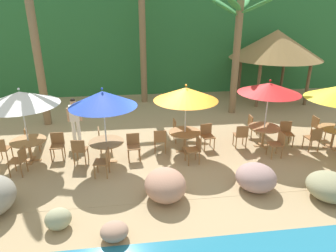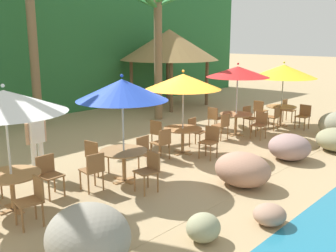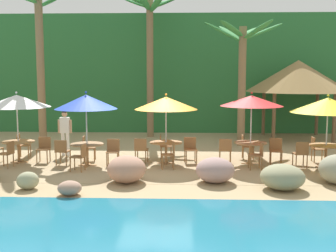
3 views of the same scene
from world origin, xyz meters
TOP-DOWN VIEW (x-y plane):
  - ground_plane at (0.00, 0.00)m, footprint 120.00×120.00m
  - terrace_deck at (0.00, 0.00)m, footprint 18.00×5.20m
  - foliage_backdrop at (0.00, 9.00)m, footprint 28.00×2.40m
  - rock_seawall at (0.66, -2.80)m, footprint 13.57×3.05m
  - umbrella_white at (-4.76, 0.17)m, footprint 2.28×2.28m
  - dining_table_white at (-4.76, 0.17)m, footprint 1.10×1.10m
  - chair_white_seaward at (-3.91, 0.28)m, footprint 0.43×0.44m
  - chair_white_inland at (-4.96, 1.00)m, footprint 0.48×0.47m
  - chair_white_left at (-5.61, 0.16)m, footprint 0.46×0.47m
  - chair_white_right at (-4.79, -0.69)m, footprint 0.48×0.48m
  - umbrella_blue at (-2.28, -0.24)m, footprint 2.05×2.05m
  - dining_table_blue at (-2.28, -0.24)m, footprint 1.10×1.10m
  - chair_blue_seaward at (-1.44, -0.10)m, footprint 0.44×0.45m
  - chair_blue_inland at (-2.48, 0.59)m, footprint 0.48×0.47m
  - chair_blue_left at (-3.14, -0.22)m, footprint 0.47×0.48m
  - chair_blue_right at (-2.31, -1.09)m, footprint 0.48×0.47m
  - umbrella_orange at (0.33, 0.21)m, footprint 2.12×2.12m
  - dining_table_orange at (0.33, 0.21)m, footprint 1.10×1.10m
  - chair_orange_seaward at (1.16, 0.42)m, footprint 0.47×0.48m
  - chair_orange_inland at (0.20, 1.06)m, footprint 0.45×0.44m
  - chair_orange_left at (-0.53, 0.21)m, footprint 0.46×0.47m
  - chair_orange_right at (0.51, -0.63)m, footprint 0.47×0.46m
  - umbrella_red at (3.19, 0.27)m, footprint 2.10×2.10m
  - dining_table_red at (3.19, 0.27)m, footprint 1.10×1.10m
  - chair_red_seaward at (4.05, 0.28)m, footprint 0.46×0.47m
  - chair_red_inland at (3.14, 1.13)m, footprint 0.44×0.44m
  - chair_red_left at (2.34, 0.23)m, footprint 0.44×0.45m
  - chair_red_right at (3.32, -0.57)m, footprint 0.44×0.44m
  - dining_table_yellow at (5.58, -0.18)m, footprint 1.10×1.10m
  - chair_yellow_inland at (5.50, 0.67)m, footprint 0.43×0.43m
  - chair_yellow_left at (4.74, -0.33)m, footprint 0.45×0.46m
  - palm_tree_nearest at (-5.02, 3.59)m, footprint 3.52×3.27m
  - palm_tree_second at (-0.70, 6.33)m, footprint 2.97×2.94m
  - palm_tree_third at (3.33, 4.06)m, footprint 3.33×3.01m
  - palapa_hut at (6.12, 6.00)m, footprint 4.73×4.73m
  - waiter_in_white at (-3.49, 1.47)m, footprint 0.52×0.21m

SIDE VIEW (x-z plane):
  - ground_plane at x=0.00m, z-range 0.00..0.00m
  - terrace_deck at x=0.00m, z-range 0.00..0.01m
  - rock_seawall at x=0.66m, z-range -0.10..0.86m
  - chair_white_seaward at x=-3.91m, z-range 0.08..0.95m
  - chair_white_inland at x=-4.96m, z-range 0.08..0.95m
  - chair_white_left at x=-5.61m, z-range 0.08..0.95m
  - chair_white_right at x=-4.79m, z-range 0.08..0.95m
  - chair_blue_seaward at x=-1.44m, z-range 0.08..0.95m
  - chair_blue_inland at x=-2.48m, z-range 0.08..0.95m
  - chair_blue_left at x=-3.14m, z-range 0.08..0.95m
  - chair_blue_right at x=-2.31m, z-range 0.08..0.95m
  - chair_orange_seaward at x=1.16m, z-range 0.08..0.95m
  - chair_orange_inland at x=0.20m, z-range 0.08..0.95m
  - chair_orange_left at x=-0.53m, z-range 0.08..0.95m
  - chair_orange_right at x=0.51m, z-range 0.08..0.95m
  - chair_red_seaward at x=4.05m, z-range 0.08..0.95m
  - chair_red_inland at x=3.14m, z-range 0.08..0.95m
  - chair_red_left at x=2.34m, z-range 0.08..0.95m
  - chair_red_right at x=3.32m, z-range 0.08..0.95m
  - chair_yellow_inland at x=5.50m, z-range 0.08..0.95m
  - chair_yellow_left at x=4.74m, z-range 0.08..0.95m
  - dining_table_white at x=-4.76m, z-range 0.24..0.98m
  - dining_table_blue at x=-2.28m, z-range 0.24..0.98m
  - dining_table_orange at x=0.33m, z-range 0.24..0.98m
  - dining_table_red at x=3.19m, z-range 0.24..0.98m
  - dining_table_yellow at x=5.58m, z-range 0.24..0.98m
  - waiter_in_white at x=-3.49m, z-range 0.14..1.84m
  - umbrella_orange at x=0.33m, z-range 0.87..3.27m
  - umbrella_white at x=-4.76m, z-range 0.90..3.36m
  - umbrella_blue at x=-2.28m, z-range 0.89..3.38m
  - umbrella_red at x=3.19m, z-range 0.93..3.38m
  - palapa_hut at x=6.12m, z-range 1.09..4.72m
  - foliage_backdrop at x=0.00m, z-range 0.00..6.00m
  - palm_tree_third at x=3.33m, z-range 0.97..6.13m
  - palm_tree_nearest at x=-5.02m, z-range 1.13..7.74m
  - palm_tree_second at x=-0.70m, z-range 1.16..7.82m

